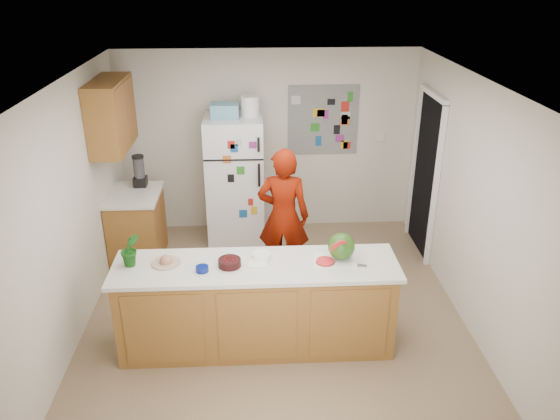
{
  "coord_description": "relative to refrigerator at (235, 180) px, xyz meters",
  "views": [
    {
      "loc": [
        -0.2,
        -4.93,
        3.48
      ],
      "look_at": [
        0.06,
        0.2,
        1.16
      ],
      "focal_mm": 35.0,
      "sensor_mm": 36.0,
      "label": 1
    }
  ],
  "objects": [
    {
      "name": "keys",
      "position": [
        1.23,
        -2.46,
        0.08
      ],
      "size": [
        0.09,
        0.06,
        0.01
      ],
      "primitive_type": "cube",
      "rotation": [
        0.0,
        0.0,
        -0.33
      ],
      "color": "slate",
      "rests_on": "peninsula_top"
    },
    {
      "name": "refrigerator",
      "position": [
        0.0,
        0.0,
        0.0
      ],
      "size": [
        0.75,
        0.7,
        1.7
      ],
      "primitive_type": "cube",
      "color": "silver",
      "rests_on": "floor"
    },
    {
      "name": "fridge_top_bin",
      "position": [
        -0.1,
        0.0,
        0.94
      ],
      "size": [
        0.35,
        0.28,
        0.18
      ],
      "primitive_type": "cube",
      "color": "#5999B2",
      "rests_on": "refrigerator"
    },
    {
      "name": "peninsula_base",
      "position": [
        0.25,
        -2.38,
        -0.41
      ],
      "size": [
        2.6,
        0.62,
        0.88
      ],
      "primitive_type": "cube",
      "color": "brown",
      "rests_on": "floor"
    },
    {
      "name": "side_counter_base",
      "position": [
        -1.24,
        -0.53,
        -0.42
      ],
      "size": [
        0.6,
        0.8,
        0.86
      ],
      "primitive_type": "cube",
      "color": "brown",
      "rests_on": "floor"
    },
    {
      "name": "cutting_board",
      "position": [
        1.0,
        -2.34,
        0.08
      ],
      "size": [
        0.41,
        0.31,
        0.01
      ],
      "primitive_type": "cube",
      "rotation": [
        0.0,
        0.0,
        -0.05
      ],
      "color": "white",
      "rests_on": "peninsula_top"
    },
    {
      "name": "cherry_bowl",
      "position": [
        0.01,
        -2.4,
        0.11
      ],
      "size": [
        0.25,
        0.25,
        0.07
      ],
      "primitive_type": "cylinder",
      "rotation": [
        0.0,
        0.0,
        0.17
      ],
      "color": "black",
      "rests_on": "peninsula_top"
    },
    {
      "name": "wall_right",
      "position": [
        2.46,
        -1.88,
        0.4
      ],
      "size": [
        0.02,
        4.5,
        2.5
      ],
      "primitive_type": "cube",
      "color": "beige",
      "rests_on": "ground"
    },
    {
      "name": "peninsula_top",
      "position": [
        0.25,
        -2.38,
        0.05
      ],
      "size": [
        2.68,
        0.7,
        0.04
      ],
      "primitive_type": "cube",
      "color": "silver",
      "rests_on": "peninsula_base"
    },
    {
      "name": "ceiling",
      "position": [
        0.45,
        -1.88,
        1.66
      ],
      "size": [
        4.0,
        4.5,
        0.02
      ],
      "primitive_type": "cube",
      "color": "white",
      "rests_on": "wall_back"
    },
    {
      "name": "wall_back",
      "position": [
        0.45,
        0.38,
        0.4
      ],
      "size": [
        4.0,
        0.02,
        2.5
      ],
      "primitive_type": "cube",
      "color": "beige",
      "rests_on": "ground"
    },
    {
      "name": "blender_appliance",
      "position": [
        -1.19,
        -0.28,
        0.24
      ],
      "size": [
        0.14,
        0.14,
        0.38
      ],
      "primitive_type": "cylinder",
      "color": "black",
      "rests_on": "side_counter_top"
    },
    {
      "name": "paper_towel",
      "position": [
        0.27,
        -2.38,
        0.08
      ],
      "size": [
        0.18,
        0.17,
        0.02
      ],
      "primitive_type": "cube",
      "rotation": [
        0.0,
        0.0,
        -0.12
      ],
      "color": "silver",
      "rests_on": "peninsula_top"
    },
    {
      "name": "potted_plant",
      "position": [
        -0.9,
        -2.33,
        0.24
      ],
      "size": [
        0.23,
        0.21,
        0.34
      ],
      "primitive_type": "imported",
      "rotation": [
        0.0,
        0.0,
        0.37
      ],
      "color": "#144512",
      "rests_on": "peninsula_top"
    },
    {
      "name": "white_bowl",
      "position": [
        0.3,
        -2.27,
        0.1
      ],
      "size": [
        0.22,
        0.22,
        0.06
      ],
      "primitive_type": "cylinder",
      "rotation": [
        0.0,
        0.0,
        0.35
      ],
      "color": "silver",
      "rests_on": "peninsula_top"
    },
    {
      "name": "person",
      "position": [
        0.58,
        -1.13,
        -0.03
      ],
      "size": [
        0.65,
        0.48,
        1.64
      ],
      "primitive_type": "imported",
      "rotation": [
        0.0,
        0.0,
        2.99
      ],
      "color": "#711303",
      "rests_on": "floor"
    },
    {
      "name": "plate",
      "position": [
        -0.59,
        -2.32,
        0.08
      ],
      "size": [
        0.3,
        0.3,
        0.02
      ],
      "primitive_type": "cylinder",
      "rotation": [
        0.0,
        0.0,
        -0.11
      ],
      "color": "beige",
      "rests_on": "peninsula_top"
    },
    {
      "name": "floor",
      "position": [
        0.45,
        -1.88,
        -0.86
      ],
      "size": [
        4.0,
        4.5,
        0.02
      ],
      "primitive_type": "cube",
      "color": "brown",
      "rests_on": "ground"
    },
    {
      "name": "watermelon_slice",
      "position": [
        0.9,
        -2.39,
        0.09
      ],
      "size": [
        0.17,
        0.17,
        0.02
      ],
      "primitive_type": "cylinder",
      "color": "red",
      "rests_on": "cutting_board"
    },
    {
      "name": "wall_left",
      "position": [
        -1.56,
        -1.88,
        0.4
      ],
      "size": [
        0.02,
        4.5,
        2.5
      ],
      "primitive_type": "cube",
      "color": "beige",
      "rests_on": "ground"
    },
    {
      "name": "photo_collage",
      "position": [
        1.2,
        0.36,
        0.7
      ],
      "size": [
        0.95,
        0.01,
        0.95
      ],
      "primitive_type": "cube",
      "color": "slate",
      "rests_on": "wall_back"
    },
    {
      "name": "upper_cabinets",
      "position": [
        -1.37,
        -0.58,
        1.05
      ],
      "size": [
        0.35,
        1.0,
        0.8
      ],
      "primitive_type": "cube",
      "color": "brown",
      "rests_on": "wall_left"
    },
    {
      "name": "doorway",
      "position": [
        2.44,
        -0.43,
        0.17
      ],
      "size": [
        0.03,
        0.85,
        2.04
      ],
      "primitive_type": "cube",
      "color": "black",
      "rests_on": "ground"
    },
    {
      "name": "side_counter_top",
      "position": [
        -1.24,
        -0.53,
        0.03
      ],
      "size": [
        0.64,
        0.84,
        0.04
      ],
      "primitive_type": "cube",
      "color": "silver",
      "rests_on": "side_counter_base"
    },
    {
      "name": "cobalt_bowl",
      "position": [
        -0.24,
        -2.48,
        0.1
      ],
      "size": [
        0.16,
        0.16,
        0.05
      ],
      "primitive_type": "cylinder",
      "rotation": [
        0.0,
        0.0,
        -0.43
      ],
      "color": "#061461",
      "rests_on": "peninsula_top"
    },
    {
      "name": "watermelon",
      "position": [
        1.06,
        -2.32,
        0.21
      ],
      "size": [
        0.25,
        0.25,
        0.25
      ],
      "primitive_type": "sphere",
      "color": "#2D631B",
      "rests_on": "cutting_board"
    }
  ]
}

